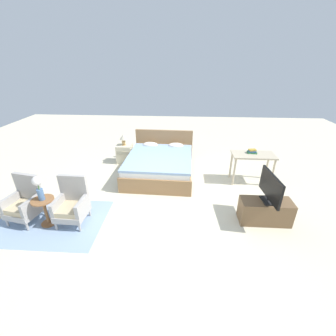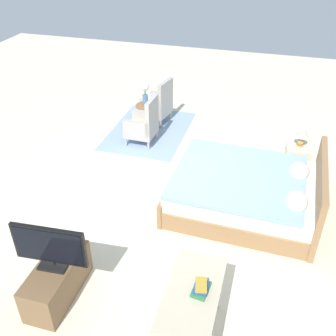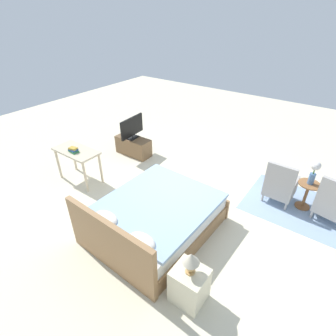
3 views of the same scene
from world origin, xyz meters
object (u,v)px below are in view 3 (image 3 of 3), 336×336
bed (154,218)px  book_stack (73,150)px  nightstand (189,285)px  table_lamp (191,260)px  vanity_desk (77,155)px  flower_vase (314,170)px  armchair_by_window_left (333,204)px  side_table (307,192)px  tv_stand (133,146)px  armchair_by_window_right (280,186)px  tv_flatscreen (132,128)px

bed → book_stack: size_ratio=9.00×
nightstand → table_lamp: table_lamp is taller
table_lamp → vanity_desk: size_ratio=0.32×
nightstand → table_lamp: (0.00, 0.00, 0.49)m
book_stack → flower_vase: bearing=-154.7°
vanity_desk → book_stack: bearing=109.3°
armchair_by_window_left → vanity_desk: (4.80, 1.84, 0.26)m
flower_vase → table_lamp: bearing=74.7°
nightstand → armchair_by_window_left: bearing=-114.2°
side_table → nightstand: 3.07m
tv_stand → book_stack: book_stack is taller
armchair_by_window_right → nightstand: 2.86m
table_lamp → book_stack: size_ratio=1.36×
table_lamp → vanity_desk: bearing=-15.8°
armchair_by_window_left → armchair_by_window_right: same height
armchair_by_window_left → nightstand: size_ratio=1.66×
nightstand → book_stack: book_stack is taller
armchair_by_window_left → side_table: (0.46, -0.12, -0.03)m
tv_stand → tv_flatscreen: (0.00, 0.00, 0.53)m
table_lamp → tv_stand: (3.38, -2.62, -0.54)m
armchair_by_window_right → side_table: 0.49m
table_lamp → tv_stand: bearing=-37.7°
armchair_by_window_right → bed: bearing=54.9°
vanity_desk → book_stack: size_ratio=4.29×
armchair_by_window_left → bed: bearing=41.2°
tv_stand → table_lamp: bearing=142.3°
table_lamp → tv_flatscreen: tv_flatscreen is taller
armchair_by_window_right → flower_vase: size_ratio=1.93×
side_table → vanity_desk: (4.33, 1.96, 0.29)m
armchair_by_window_right → tv_flatscreen: tv_flatscreen is taller
tv_stand → book_stack: size_ratio=3.96×
nightstand → bed: bearing=-31.5°
table_lamp → book_stack: 3.62m
flower_vase → book_stack: size_ratio=1.97×
nightstand → tv_flatscreen: tv_flatscreen is taller
nightstand → vanity_desk: bearing=-15.8°
tv_stand → vanity_desk: size_ratio=0.92×
table_lamp → book_stack: (3.50, -0.92, 0.04)m
book_stack → armchair_by_window_left: bearing=-158.1°
vanity_desk → book_stack: book_stack is taller
side_table → tv_stand: side_table is taller
flower_vase → table_lamp: (0.81, 2.96, -0.08)m
tv_flatscreen → book_stack: bearing=86.1°
side_table → tv_flatscreen: size_ratio=0.67×
table_lamp → tv_flatscreen: (3.38, -2.62, -0.01)m
side_table → nightstand: bearing=74.7°
vanity_desk → nightstand: bearing=164.2°
armchair_by_window_left → tv_flatscreen: size_ratio=1.10×
vanity_desk → tv_stand: bearing=-95.1°
side_table → flower_vase: 0.50m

